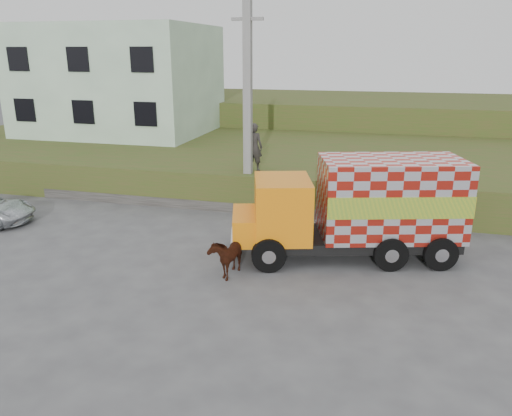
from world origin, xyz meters
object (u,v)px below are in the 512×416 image
(utility_pole, at_px, (248,107))
(pedestrian, at_px, (254,147))
(cow, at_px, (227,255))
(cargo_truck, at_px, (359,208))

(utility_pole, bearing_deg, pedestrian, 77.31)
(cow, bearing_deg, pedestrian, 103.67)
(cargo_truck, height_order, pedestrian, pedestrian)
(utility_pole, height_order, cow, utility_pole)
(utility_pole, relative_size, pedestrian, 4.20)
(cow, relative_size, pedestrian, 0.72)
(cargo_truck, bearing_deg, cow, -163.22)
(utility_pole, distance_m, pedestrian, 1.70)
(cow, height_order, pedestrian, pedestrian)
(cow, bearing_deg, utility_pole, 105.39)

